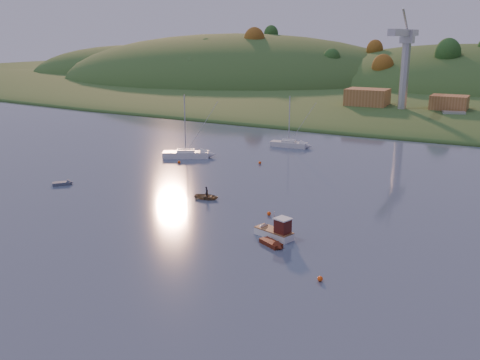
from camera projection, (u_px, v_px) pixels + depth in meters
The scene contains 23 objects.
ground at pixel (20, 342), 38.60m from camera, with size 500.00×500.00×0.00m, color #3A495F.
far_shore at pixel (449, 85), 234.53m from camera, with size 620.00×220.00×1.50m, color #24491D.
shore_slope at pixel (423, 101), 179.16m from camera, with size 640.00×150.00×7.00m, color #24491D.
hill_left_far at pixel (138, 75), 294.18m from camera, with size 120.00×100.00×32.00m, color #24491D.
hill_left at pixel (237, 82), 249.71m from camera, with size 170.00×140.00×44.00m, color #24491D.
hill_center at pixel (469, 90), 212.96m from camera, with size 140.00×120.00×36.00m, color #24491D.
hillside_trees at pixel (433, 95), 196.19m from camera, with size 280.00×50.00×32.00m, color #1C4F1E, non-canonical shape.
wharf at pixel (414, 115), 139.95m from camera, with size 42.00×16.00×2.40m, color slate.
shed_west at pixel (367, 98), 145.73m from camera, with size 11.00×8.00×4.80m, color #976032.
shed_east at pixel (449, 103), 137.19m from camera, with size 9.00×7.00×4.00m, color #976032.
dock_crane at pixel (405, 52), 134.02m from camera, with size 3.20×28.00×20.30m.
fishing_boat at pixel (272, 230), 58.62m from camera, with size 5.49×3.11×3.34m.
sailboat_near at pixel (289, 144), 105.42m from camera, with size 7.39×2.86×10.01m.
sailboat_far at pixel (186, 154), 96.19m from camera, with size 8.33×6.09×11.33m.
canoe at pixel (207, 196), 72.12m from camera, with size 2.41×3.37×0.70m, color #90784F.
paddler at pixel (207, 194), 72.02m from camera, with size 0.53×0.35×1.47m, color black.
red_tender at pixel (275, 245), 55.76m from camera, with size 3.42×2.56×1.12m.
grey_dinghy at pixel (66, 183), 79.01m from camera, with size 2.82×2.97×1.12m.
work_vessel at pixel (453, 120), 132.03m from camera, with size 13.05×7.48×3.17m.
buoy_0 at pixel (320, 279), 48.06m from camera, with size 0.50×0.50×0.50m, color #FF4E0D.
buoy_1 at pixel (269, 214), 65.54m from camera, with size 0.50×0.50×0.50m, color #FF4E0D.
buoy_2 at pixel (179, 162), 91.89m from camera, with size 0.50×0.50×0.50m, color #FF4E0D.
buoy_3 at pixel (260, 163), 91.56m from camera, with size 0.50×0.50×0.50m, color #FF4E0D.
Camera 1 is at (30.06, -22.69, 21.49)m, focal length 40.00 mm.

